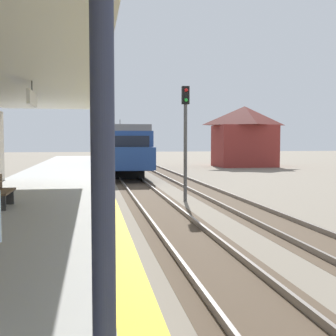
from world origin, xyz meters
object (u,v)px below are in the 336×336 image
Objects in this scene: approaching_train at (123,147)px; rail_signal_post at (185,131)px; platform_bench at (0,191)px; distant_trackside_house at (244,135)px.

approaching_train is 18.50m from rail_signal_post.
platform_bench is (-5.16, -25.04, -0.80)m from approaching_train.
approaching_train is at bearing 78.35° from platform_bench.
rail_signal_post reaches higher than approaching_train.
approaching_train is 3.77× the size of rail_signal_post.
distant_trackside_house reaches higher than rail_signal_post.
rail_signal_post is at bearing -85.23° from approaching_train.
distant_trackside_house reaches higher than platform_bench.
approaching_train reaches higher than platform_bench.
approaching_train is 25.58m from platform_bench.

